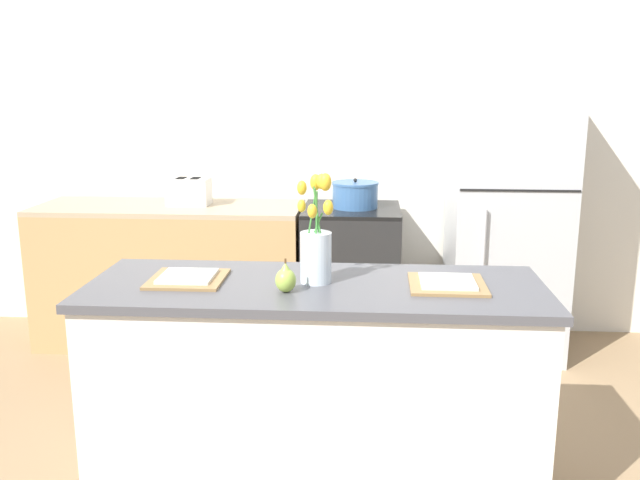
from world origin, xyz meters
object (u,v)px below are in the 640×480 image
plate_setting_right (447,283)px  toaster (189,191)px  cooking_pot (355,195)px  refrigerator (507,216)px  pear_figurine (286,279)px  plate_setting_left (188,278)px  stove_range (351,278)px  flower_vase (317,246)px

plate_setting_right → toaster: (-1.45, 1.62, 0.09)m
cooking_pot → plate_setting_right: bearing=-76.1°
plate_setting_right → cooking_pot: size_ratio=1.03×
plate_setting_right → toaster: bearing=131.8°
refrigerator → pear_figurine: (-1.15, -1.71, 0.07)m
pear_figurine → plate_setting_left: bearing=163.2°
plate_setting_left → stove_range: bearing=68.9°
stove_range → toaster: (-1.03, 0.03, 0.54)m
plate_setting_left → plate_setting_right: bearing=0.0°
refrigerator → toaster: size_ratio=6.18×
toaster → cooking_pot: (1.05, -0.03, -0.01)m
stove_range → toaster: toaster is taller
pear_figurine → toaster: bearing=115.5°
stove_range → pear_figurine: bearing=-96.8°
pear_figurine → toaster: toaster is taller
pear_figurine → refrigerator: bearing=56.0°
pear_figurine → plate_setting_left: pear_figurine is taller
stove_range → refrigerator: size_ratio=0.52×
stove_range → flower_vase: (-0.10, -1.57, 0.58)m
refrigerator → toaster: refrigerator is taller
plate_setting_left → toaster: toaster is taller
pear_figurine → plate_setting_right: 0.63m
cooking_pot → stove_range: bearing=-160.4°
stove_range → cooking_pot: cooking_pot is taller
plate_setting_right → stove_range: bearing=104.6°
toaster → cooking_pot: 1.06m
toaster → cooking_pot: bearing=-1.4°
cooking_pot → refrigerator: bearing=-0.4°
refrigerator → flower_vase: bearing=-123.6°
flower_vase → toaster: bearing=120.3°
refrigerator → plate_setting_left: size_ratio=5.84×
stove_range → flower_vase: size_ratio=2.07×
refrigerator → toaster: 1.99m
stove_range → cooking_pot: (0.02, 0.01, 0.53)m
plate_setting_right → refrigerator: bearing=71.4°
flower_vase → cooking_pot: bearing=85.8°
stove_range → plate_setting_left: (-0.61, -1.59, 0.44)m
flower_vase → pear_figurine: bearing=-127.3°
toaster → stove_range: bearing=-1.8°
stove_range → flower_vase: flower_vase is taller
refrigerator → plate_setting_right: size_ratio=5.84×
plate_setting_left → plate_setting_right: (1.03, 0.00, 0.00)m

